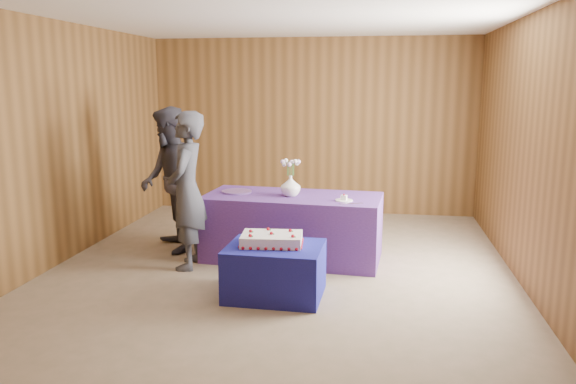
% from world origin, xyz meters
% --- Properties ---
extents(ground, '(6.00, 6.00, 0.00)m').
position_xyz_m(ground, '(0.00, 0.00, 0.00)').
color(ground, gray).
rests_on(ground, ground).
extents(room_shell, '(5.04, 6.04, 2.72)m').
position_xyz_m(room_shell, '(0.00, 0.00, 1.80)').
color(room_shell, brown).
rests_on(room_shell, ground).
extents(cake_table, '(0.92, 0.73, 0.50)m').
position_xyz_m(cake_table, '(0.09, -0.67, 0.25)').
color(cake_table, '#1B1B96').
rests_on(cake_table, ground).
extents(serving_table, '(2.06, 1.04, 0.75)m').
position_xyz_m(serving_table, '(0.08, 0.52, 0.38)').
color(serving_table, '#593188').
rests_on(serving_table, ground).
extents(sheet_cake, '(0.63, 0.46, 0.14)m').
position_xyz_m(sheet_cake, '(0.05, -0.64, 0.55)').
color(sheet_cake, white).
rests_on(sheet_cake, cake_table).
extents(vase, '(0.26, 0.26, 0.24)m').
position_xyz_m(vase, '(0.06, 0.48, 0.87)').
color(vase, white).
rests_on(vase, serving_table).
extents(flower_spray, '(0.23, 0.23, 0.17)m').
position_xyz_m(flower_spray, '(0.06, 0.48, 1.13)').
color(flower_spray, '#345E25').
rests_on(flower_spray, vase).
extents(platter, '(0.48, 0.48, 0.02)m').
position_xyz_m(platter, '(-0.60, 0.59, 0.76)').
color(platter, '#6D4890').
rests_on(platter, serving_table).
extents(plate, '(0.22, 0.22, 0.01)m').
position_xyz_m(plate, '(0.68, 0.31, 0.76)').
color(plate, white).
rests_on(plate, serving_table).
extents(cake_slice, '(0.07, 0.06, 0.07)m').
position_xyz_m(cake_slice, '(0.68, 0.30, 0.79)').
color(cake_slice, white).
rests_on(cake_slice, plate).
extents(knife, '(0.25, 0.11, 0.00)m').
position_xyz_m(knife, '(0.77, 0.17, 0.75)').
color(knife, '#B1B1B6').
rests_on(knife, serving_table).
extents(guest_left, '(0.47, 0.67, 1.72)m').
position_xyz_m(guest_left, '(-1.01, 0.04, 0.86)').
color(guest_left, '#3A3C45').
rests_on(guest_left, ground).
extents(guest_right, '(1.00, 1.07, 1.75)m').
position_xyz_m(guest_right, '(-1.42, 0.60, 0.87)').
color(guest_right, '#35343E').
rests_on(guest_right, ground).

